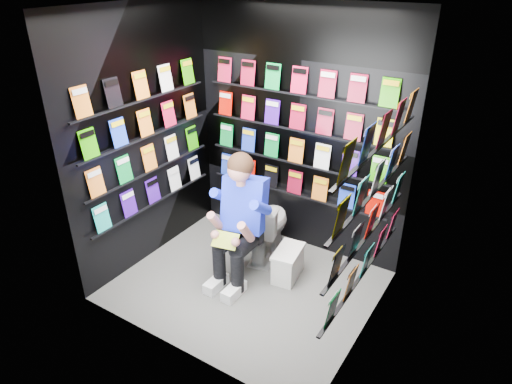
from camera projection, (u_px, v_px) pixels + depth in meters
The scene contains 14 objects.
floor at pixel (247, 285), 4.57m from camera, with size 2.40×2.40×0.00m, color #555553.
ceiling at pixel (243, 6), 3.39m from camera, with size 2.40×2.40×0.00m, color white.
wall_back at pixel (298, 134), 4.73m from camera, with size 2.40×0.04×2.60m, color black.
wall_front at pixel (167, 214), 3.23m from camera, with size 2.40×0.04×2.60m, color black.
wall_left at pixel (145, 140), 4.55m from camera, with size 0.04×2.00×2.60m, color black.
wall_right at pixel (379, 201), 3.41m from camera, with size 0.04×2.00×2.60m, color black.
comics_back at pixel (297, 134), 4.71m from camera, with size 2.10×0.06×1.37m, color red, non-canonical shape.
comics_left at pixel (147, 141), 4.53m from camera, with size 0.06×1.70×1.37m, color red, non-canonical shape.
comics_right at pixel (375, 199), 3.42m from camera, with size 0.06×1.70×1.37m, color red, non-canonical shape.
toilet at pixel (266, 225), 4.89m from camera, with size 0.42×0.75×0.73m, color white.
longbox at pixel (288, 265), 4.63m from camera, with size 0.22×0.39×0.29m, color white.
longbox_lid at pixel (288, 251), 4.56m from camera, with size 0.24×0.41×0.03m, color white.
reader at pixel (246, 205), 4.41m from camera, with size 0.56×0.81×1.50m, color #1223DD, non-canonical shape.
held_comic at pixel (225, 240), 4.24m from camera, with size 0.24×0.01×0.17m, color green.
Camera 1 is at (2.03, -3.03, 2.90)m, focal length 32.00 mm.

